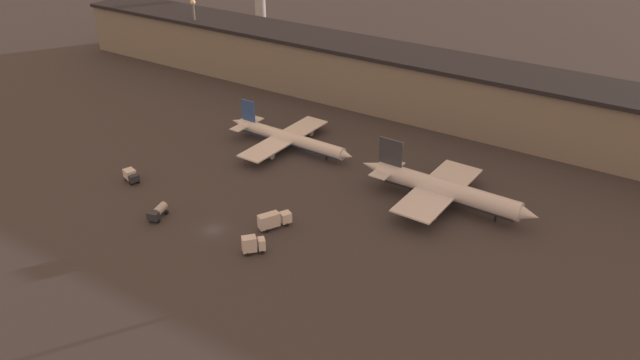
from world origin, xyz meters
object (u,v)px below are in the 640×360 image
Objects in this scene: service_vehicle_0 at (158,212)px; service_vehicle_2 at (273,220)px; airplane_1 at (444,190)px; service_vehicle_3 at (131,175)px; service_vehicle_1 at (253,244)px; airplane_0 at (288,138)px.

service_vehicle_2 is (23.89, 10.66, 0.55)m from service_vehicle_0.
service_vehicle_0 is at bearing -140.19° from airplane_1.
airplane_1 is at bearing 42.10° from service_vehicle_3.
service_vehicle_2 is (-26.56, -29.08, -1.76)m from airplane_1.
airplane_1 is at bearing 9.78° from service_vehicle_1.
airplane_0 is 42.00m from service_vehicle_3.
service_vehicle_2 is at bearing -57.29° from airplane_0.
airplane_0 is at bearing 159.68° from service_vehicle_0.
airplane_1 is 75.19m from service_vehicle_3.
service_vehicle_3 is at bearing -153.76° from airplane_1.
airplane_0 is 8.46× the size of service_vehicle_1.
airplane_0 reaches higher than service_vehicle_0.
service_vehicle_1 is at bearing -120.78° from airplane_1.
airplane_0 is 47.31m from airplane_1.
service_vehicle_0 is 19.72m from service_vehicle_3.
airplane_0 is at bearing 175.70° from airplane_1.
service_vehicle_3 reaches higher than service_vehicle_0.
service_vehicle_1 is at bearing -140.70° from service_vehicle_2.
service_vehicle_3 is (-21.25, -36.21, -1.28)m from airplane_0.
service_vehicle_1 is (22.50, -43.59, -0.79)m from airplane_0.
airplane_1 is 45.90m from service_vehicle_1.
service_vehicle_2 is at bearing 53.89° from service_vehicle_1.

